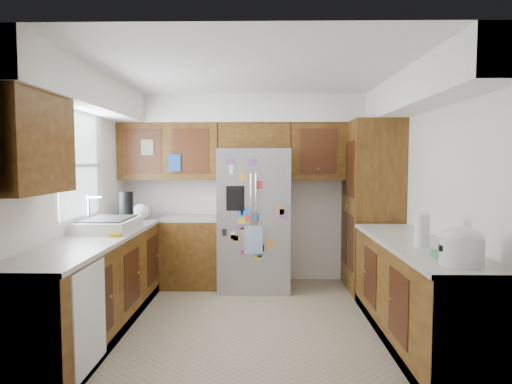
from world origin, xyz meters
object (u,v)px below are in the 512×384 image
fridge (254,219)px  rice_cooker (462,245)px  paper_towel (422,230)px  pantry (372,206)px

fridge → rice_cooker: fridge is taller
fridge → paper_towel: bearing=-52.5°
rice_cooker → pantry: bearing=90.0°
fridge → pantry: bearing=-2.1°
pantry → rice_cooker: pantry is taller
pantry → rice_cooker: bearing=-90.0°
fridge → rice_cooker: bearing=-59.3°
pantry → fridge: 1.51m
pantry → rice_cooker: 2.47m
rice_cooker → paper_towel: size_ratio=1.09×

